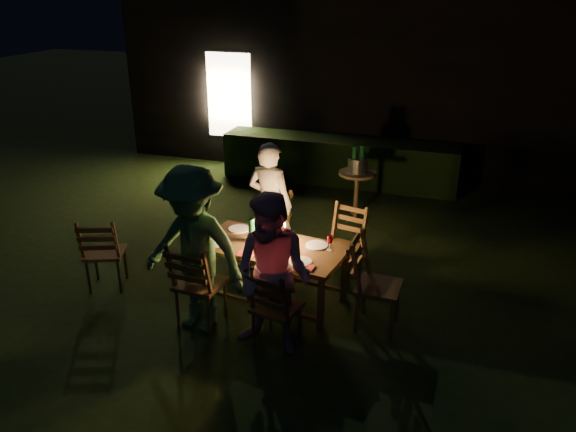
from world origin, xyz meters
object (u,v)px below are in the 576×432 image
(dining_table, at_px, (272,251))
(chair_end, at_px, (376,300))
(chair_near_right, at_px, (276,321))
(chair_spare, at_px, (106,265))
(chair_far_right, at_px, (342,259))
(chair_far_left, at_px, (269,242))
(chair_near_left, at_px, (200,298))
(bottle_bucket_b, at_px, (362,161))
(side_table, at_px, (357,178))
(person_opp_left, at_px, (194,250))
(ice_bucket, at_px, (358,165))
(person_house_side, at_px, (270,204))
(bottle_bucket_a, at_px, (354,162))
(bottle_table, at_px, (252,230))
(person_opp_right, at_px, (273,276))
(lantern, at_px, (277,232))

(dining_table, xyz_separation_m, chair_end, (1.22, -0.17, -0.30))
(chair_near_right, distance_m, chair_spare, 2.34)
(chair_far_right, bearing_deg, dining_table, 59.37)
(chair_far_left, height_order, chair_end, chair_end)
(chair_near_left, relative_size, bottle_bucket_b, 3.23)
(chair_far_right, distance_m, side_table, 2.02)
(chair_far_right, relative_size, person_opp_left, 0.54)
(person_opp_left, height_order, side_table, person_opp_left)
(chair_far_left, bearing_deg, ice_bucket, -104.94)
(person_house_side, height_order, side_table, person_house_side)
(bottle_bucket_a, bearing_deg, ice_bucket, 38.66)
(chair_end, xyz_separation_m, person_house_side, (-1.55, 1.05, 0.49))
(chair_near_right, distance_m, side_table, 3.50)
(dining_table, distance_m, bottle_bucket_b, 2.75)
(chair_far_right, height_order, person_opp_left, person_opp_left)
(person_house_side, bearing_deg, bottle_table, 103.71)
(person_opp_right, bearing_deg, chair_far_left, 119.51)
(chair_near_right, bearing_deg, person_opp_right, -85.37)
(ice_bucket, bearing_deg, dining_table, -98.78)
(lantern, xyz_separation_m, ice_bucket, (0.35, 2.61, 0.02))
(person_opp_right, height_order, bottle_bucket_b, person_opp_right)
(chair_far_left, xyz_separation_m, side_table, (0.75, 1.83, 0.36))
(person_house_side, distance_m, bottle_bucket_a, 1.87)
(chair_spare, bearing_deg, person_house_side, 15.77)
(dining_table, relative_size, chair_near_right, 1.83)
(lantern, bearing_deg, chair_near_right, -71.98)
(chair_far_right, xyz_separation_m, chair_spare, (-2.61, -1.04, 0.00))
(chair_far_left, xyz_separation_m, bottle_bucket_b, (0.80, 1.87, 0.61))
(lantern, xyz_separation_m, bottle_bucket_a, (0.30, 2.57, 0.07))
(chair_far_right, relative_size, ice_bucket, 3.21)
(chair_end, bearing_deg, chair_near_right, -51.53)
(dining_table, relative_size, chair_end, 1.66)
(dining_table, bearing_deg, side_table, 89.16)
(chair_far_right, height_order, person_house_side, person_house_side)
(chair_spare, height_order, lantern, lantern)
(chair_end, bearing_deg, bottle_bucket_a, -161.03)
(chair_spare, relative_size, ice_bucket, 3.25)
(person_house_side, distance_m, bottle_bucket_b, 1.99)
(chair_far_left, xyz_separation_m, person_opp_right, (0.67, -1.70, 0.51))
(chair_end, xyz_separation_m, person_opp_right, (-0.88, -0.70, 0.50))
(chair_spare, relative_size, bottle_table, 3.48)
(dining_table, xyz_separation_m, chair_near_left, (-0.55, -0.70, -0.30))
(ice_bucket, bearing_deg, person_house_side, -112.65)
(chair_near_left, distance_m, ice_bucket, 3.53)
(chair_near_left, distance_m, chair_far_left, 1.54)
(chair_near_right, relative_size, chair_far_right, 0.98)
(chair_far_left, bearing_deg, dining_table, 119.70)
(chair_end, relative_size, side_table, 1.40)
(chair_near_left, height_order, side_table, chair_near_left)
(bottle_bucket_a, bearing_deg, chair_near_left, -105.35)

